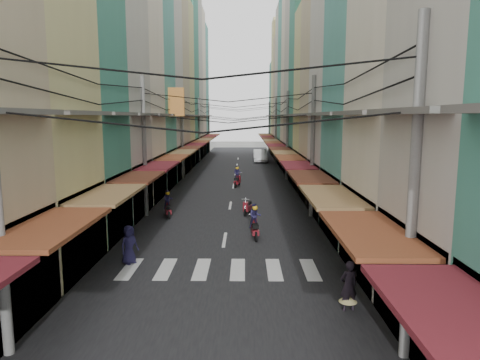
# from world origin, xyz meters

# --- Properties ---
(ground) EXTENTS (160.00, 160.00, 0.00)m
(ground) POSITION_xyz_m (0.00, 0.00, 0.00)
(ground) COLOR #61625D
(ground) RESTS_ON ground
(road) EXTENTS (10.00, 80.00, 0.02)m
(road) POSITION_xyz_m (0.00, 20.00, 0.01)
(road) COLOR black
(road) RESTS_ON ground
(sidewalk_left) EXTENTS (3.00, 80.00, 0.06)m
(sidewalk_left) POSITION_xyz_m (-6.50, 20.00, 0.03)
(sidewalk_left) COLOR slate
(sidewalk_left) RESTS_ON ground
(sidewalk_right) EXTENTS (3.00, 80.00, 0.06)m
(sidewalk_right) POSITION_xyz_m (6.50, 20.00, 0.03)
(sidewalk_right) COLOR slate
(sidewalk_right) RESTS_ON ground
(crosswalk) EXTENTS (7.55, 2.40, 0.01)m
(crosswalk) POSITION_xyz_m (-0.00, -6.00, 0.03)
(crosswalk) COLOR silver
(crosswalk) RESTS_ON ground
(building_row_left) EXTENTS (7.80, 67.67, 23.70)m
(building_row_left) POSITION_xyz_m (-7.92, 16.56, 9.78)
(building_row_left) COLOR beige
(building_row_left) RESTS_ON ground
(building_row_right) EXTENTS (7.80, 68.98, 22.59)m
(building_row_right) POSITION_xyz_m (7.92, 16.45, 9.41)
(building_row_right) COLOR #3F8A75
(building_row_right) RESTS_ON ground
(utility_poles) EXTENTS (10.20, 66.13, 8.20)m
(utility_poles) POSITION_xyz_m (0.00, 15.01, 6.59)
(utility_poles) COLOR slate
(utility_poles) RESTS_ON ground
(white_car) EXTENTS (5.72, 2.25, 2.02)m
(white_car) POSITION_xyz_m (2.95, 33.71, 0.00)
(white_car) COLOR white
(white_car) RESTS_ON ground
(bicycle) EXTENTS (1.90, 1.00, 1.24)m
(bicycle) POSITION_xyz_m (7.50, 2.77, 0.00)
(bicycle) COLOR black
(bicycle) RESTS_ON ground
(moving_scooters) EXTENTS (5.50, 17.12, 1.79)m
(moving_scooters) POSITION_xyz_m (-0.18, 5.35, 0.51)
(moving_scooters) COLOR black
(moving_scooters) RESTS_ON ground
(parked_scooters) EXTENTS (12.98, 15.96, 0.99)m
(parked_scooters) POSITION_xyz_m (4.83, -3.69, 0.46)
(parked_scooters) COLOR black
(parked_scooters) RESTS_ON ground
(pedestrians) EXTENTS (11.99, 17.60, 2.15)m
(pedestrians) POSITION_xyz_m (-4.48, 0.58, 1.02)
(pedestrians) COLOR black
(pedestrians) RESTS_ON ground
(market_umbrella) EXTENTS (2.40, 2.40, 2.53)m
(market_umbrella) POSITION_xyz_m (6.44, -6.31, 2.23)
(market_umbrella) COLOR #B2B2B7
(market_umbrella) RESTS_ON ground
(traffic_sign) EXTENTS (0.10, 0.62, 2.82)m
(traffic_sign) POSITION_xyz_m (5.11, -3.43, 2.05)
(traffic_sign) COLOR slate
(traffic_sign) RESTS_ON ground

